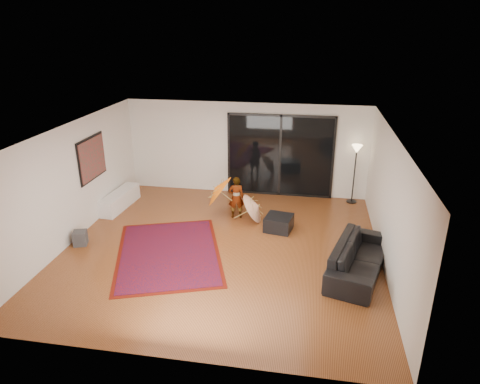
% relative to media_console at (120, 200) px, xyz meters
% --- Properties ---
extents(floor, '(7.00, 7.00, 0.00)m').
position_rel_media_console_xyz_m(floor, '(3.25, -1.79, -0.22)').
color(floor, brown).
rests_on(floor, ground).
extents(ceiling, '(7.00, 7.00, 0.00)m').
position_rel_media_console_xyz_m(ceiling, '(3.25, -1.79, 2.48)').
color(ceiling, white).
rests_on(ceiling, wall_back).
extents(wall_back, '(7.00, 0.00, 7.00)m').
position_rel_media_console_xyz_m(wall_back, '(3.25, 1.71, 1.13)').
color(wall_back, silver).
rests_on(wall_back, floor).
extents(wall_front, '(7.00, 0.00, 7.00)m').
position_rel_media_console_xyz_m(wall_front, '(3.25, -5.29, 1.13)').
color(wall_front, silver).
rests_on(wall_front, floor).
extents(wall_left, '(0.00, 7.00, 7.00)m').
position_rel_media_console_xyz_m(wall_left, '(-0.25, -1.79, 1.13)').
color(wall_left, silver).
rests_on(wall_left, floor).
extents(wall_right, '(0.00, 7.00, 7.00)m').
position_rel_media_console_xyz_m(wall_right, '(6.75, -1.79, 1.13)').
color(wall_right, silver).
rests_on(wall_right, floor).
extents(sliding_door, '(3.06, 0.07, 2.40)m').
position_rel_media_console_xyz_m(sliding_door, '(4.25, 1.67, 0.98)').
color(sliding_door, black).
rests_on(sliding_door, wall_back).
extents(painting, '(0.04, 1.28, 1.08)m').
position_rel_media_console_xyz_m(painting, '(-0.21, -0.79, 1.43)').
color(painting, black).
rests_on(painting, wall_left).
extents(media_console, '(0.52, 1.63, 0.45)m').
position_rel_media_console_xyz_m(media_console, '(0.00, 0.00, 0.00)').
color(media_console, white).
rests_on(media_console, floor).
extents(speaker, '(0.37, 0.37, 0.33)m').
position_rel_media_console_xyz_m(speaker, '(0.00, -2.17, -0.06)').
color(speaker, '#424244').
rests_on(speaker, floor).
extents(persian_rug, '(3.11, 3.66, 0.02)m').
position_rel_media_console_xyz_m(persian_rug, '(2.13, -2.22, -0.21)').
color(persian_rug, '#520F07').
rests_on(persian_rug, floor).
extents(sofa, '(1.48, 2.43, 0.66)m').
position_rel_media_console_xyz_m(sofa, '(6.20, -2.30, 0.11)').
color(sofa, black).
rests_on(sofa, floor).
extents(ottoman, '(0.74, 0.74, 0.36)m').
position_rel_media_console_xyz_m(ottoman, '(4.44, -0.64, -0.04)').
color(ottoman, black).
rests_on(ottoman, floor).
extents(floor_lamp, '(0.29, 0.29, 1.68)m').
position_rel_media_console_xyz_m(floor_lamp, '(6.35, 1.46, 1.10)').
color(floor_lamp, black).
rests_on(floor_lamp, floor).
extents(child, '(0.46, 0.35, 1.12)m').
position_rel_media_console_xyz_m(child, '(3.28, -0.10, 0.34)').
color(child, '#999999').
rests_on(child, floor).
extents(parasol_orange, '(0.70, 0.93, 0.92)m').
position_rel_media_console_xyz_m(parasol_orange, '(2.73, -0.15, 0.51)').
color(parasol_orange, orange).
rests_on(parasol_orange, child).
extents(parasol_white, '(0.60, 0.80, 0.92)m').
position_rel_media_console_xyz_m(parasol_white, '(3.88, -0.25, 0.28)').
color(parasol_white, white).
rests_on(parasol_white, floor).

